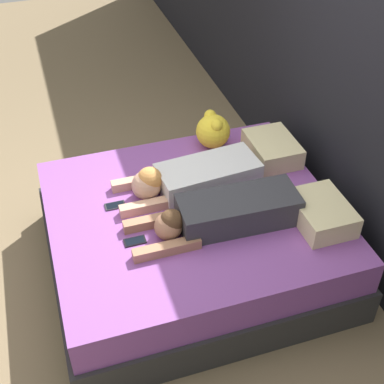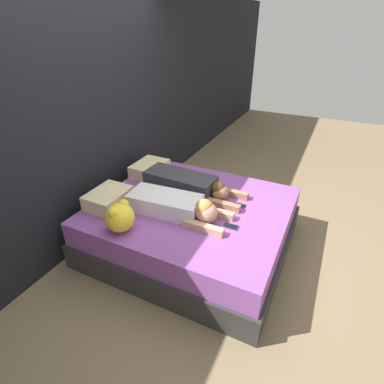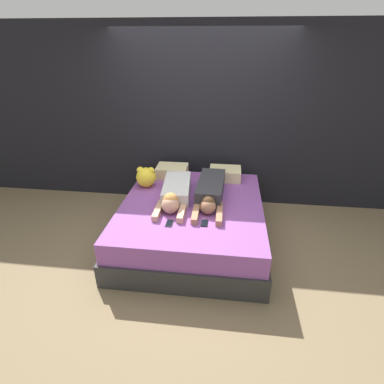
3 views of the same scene
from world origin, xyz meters
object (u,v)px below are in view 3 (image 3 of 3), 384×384
(pillow_head_left, at_px, (172,171))
(person_left, at_px, (175,193))
(plush_toy, at_px, (146,177))
(cell_phone_right, at_px, (204,223))
(bed, at_px, (192,221))
(person_right, at_px, (210,191))
(cell_phone_left, at_px, (169,223))
(pillow_head_right, at_px, (225,174))

(pillow_head_left, bearing_deg, person_left, -76.85)
(plush_toy, bearing_deg, cell_phone_right, -44.01)
(pillow_head_left, distance_m, person_left, 0.74)
(bed, bearing_deg, plush_toy, 149.92)
(person_left, xyz_separation_m, person_right, (0.43, 0.09, 0.01))
(person_right, bearing_deg, cell_phone_left, -122.16)
(pillow_head_left, height_order, plush_toy, plush_toy)
(person_left, relative_size, cell_phone_right, 7.45)
(plush_toy, bearing_deg, person_left, -36.43)
(person_right, bearing_deg, cell_phone_right, -92.15)
(person_right, xyz_separation_m, plush_toy, (-0.89, 0.25, 0.04))
(cell_phone_left, distance_m, plush_toy, 1.02)
(bed, relative_size, person_left, 1.90)
(cell_phone_left, bearing_deg, bed, 69.05)
(bed, height_order, cell_phone_left, cell_phone_left)
(person_left, bearing_deg, cell_phone_right, -50.64)
(pillow_head_left, distance_m, person_right, 0.87)
(pillow_head_left, height_order, cell_phone_left, pillow_head_left)
(pillow_head_left, xyz_separation_m, plush_toy, (-0.29, -0.38, 0.06))
(person_left, height_order, cell_phone_left, person_left)
(bed, distance_m, cell_phone_left, 0.60)
(cell_phone_left, bearing_deg, person_right, 57.84)
(pillow_head_right, bearing_deg, pillow_head_left, 180.00)
(bed, xyz_separation_m, person_right, (0.21, 0.15, 0.37))
(plush_toy, bearing_deg, person_right, -15.47)
(pillow_head_left, relative_size, plush_toy, 1.57)
(person_left, bearing_deg, bed, -14.04)
(pillow_head_left, bearing_deg, person_right, -46.12)
(pillow_head_right, relative_size, person_left, 0.42)
(cell_phone_left, height_order, cell_phone_right, same)
(pillow_head_left, relative_size, person_left, 0.42)
(cell_phone_left, relative_size, plush_toy, 0.50)
(person_right, bearing_deg, bed, -145.78)
(bed, height_order, person_left, person_left)
(bed, height_order, pillow_head_right, pillow_head_right)
(person_left, distance_m, plush_toy, 0.57)
(cell_phone_right, bearing_deg, pillow_head_left, 115.43)
(person_right, distance_m, plush_toy, 0.93)
(pillow_head_left, xyz_separation_m, person_left, (0.17, -0.72, 0.01))
(bed, height_order, pillow_head_left, pillow_head_left)
(pillow_head_left, bearing_deg, plush_toy, -127.35)
(pillow_head_right, height_order, cell_phone_right, pillow_head_right)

